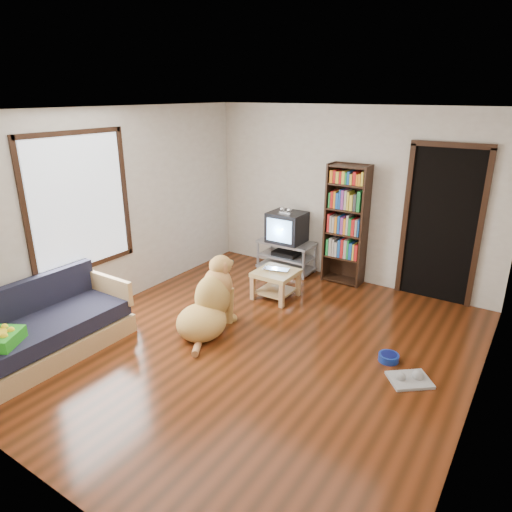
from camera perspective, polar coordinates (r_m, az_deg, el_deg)
The scene contains 17 objects.
ground at distance 5.35m, azimuth 0.06°, elevation -11.22°, with size 5.00×5.00×0.00m, color #5A250F.
ceiling at distance 4.59m, azimuth 0.07°, elevation 17.81°, with size 5.00×5.00×0.00m, color white.
wall_back at distance 6.97m, azimuth 11.52°, elevation 7.33°, with size 4.50×4.50×0.00m, color beige.
wall_front at distance 3.20m, azimuth -25.70°, elevation -9.47°, with size 4.50×4.50×0.00m, color beige.
wall_left at distance 6.29m, azimuth -17.41°, elevation 5.48°, with size 5.00×5.00×0.00m, color beige.
wall_right at distance 4.11m, azimuth 27.33°, elevation -3.33°, with size 5.00×5.00×0.00m, color beige.
laptop at distance 6.36m, azimuth 2.38°, elevation -1.86°, with size 0.36×0.23×0.03m, color silver.
dog_bowl at distance 5.28m, azimuth 16.24°, elevation -12.09°, with size 0.22×0.22×0.08m, color navy.
grey_rag at distance 5.03m, azimuth 18.65°, elevation -14.47°, with size 0.40×0.32×0.03m, color #A0A0A0.
window at distance 5.94m, azimuth -21.19°, elevation 6.23°, with size 0.03×1.46×1.70m.
doorway at distance 6.63m, azimuth 22.19°, elevation 3.99°, with size 1.03×0.05×2.19m.
tv_stand at distance 7.41m, azimuth 3.81°, elevation 0.13°, with size 0.90×0.45×0.50m.
crt_tv at distance 7.28m, azimuth 3.98°, elevation 3.69°, with size 0.55×0.52×0.58m.
bookshelf at distance 6.88m, azimuth 11.24°, elevation 4.62°, with size 0.60×0.30×1.80m.
sofa at distance 5.62m, azimuth -24.67°, elevation -8.58°, with size 0.80×1.80×0.80m.
coffee_table at distance 6.43m, azimuth 2.50°, elevation -2.89°, with size 0.55×0.55×0.40m.
dog at distance 5.56m, azimuth -5.86°, elevation -6.10°, with size 0.60×1.12×0.93m.
Camera 1 is at (2.52, -3.83, 2.76)m, focal length 32.00 mm.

